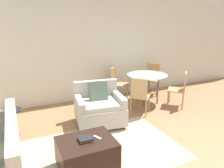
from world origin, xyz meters
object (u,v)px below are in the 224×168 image
ottoman (87,153)px  dining_chair_far_right (153,76)px  dining_chair_far_left (117,81)px  dining_chair_near_left (140,94)px  book_stack (85,139)px  dining_chair_near_right (180,87)px  dining_table (147,78)px  tv_remote_primary (97,137)px  armchair (99,108)px  side_table (11,118)px

ottoman → dining_chair_far_right: 3.89m
ottoman → dining_chair_far_left: 3.09m
dining_chair_near_left → dining_chair_far_right: bearing=45.0°
ottoman → dining_chair_far_left: bearing=55.6°
book_stack → dining_chair_near_right: (2.95, 1.31, 0.03)m
dining_table → dining_chair_far_left: size_ratio=1.18×
dining_chair_near_right → dining_chair_far_left: same height
book_stack → ottoman: bearing=-72.8°
dining_table → dining_chair_near_right: dining_chair_near_right is taller
book_stack → tv_remote_primary: (0.18, -0.00, -0.02)m
book_stack → armchair: bearing=60.4°
dining_chair_near_left → dining_chair_far_left: bearing=90.0°
tv_remote_primary → dining_chair_far_left: size_ratio=0.16×
tv_remote_primary → dining_chair_far_left: 2.97m
dining_chair_far_left → dining_table: bearing=-45.0°
tv_remote_primary → side_table: 1.89m
dining_table → dining_chair_far_right: dining_chair_far_right is taller
ottoman → tv_remote_primary: size_ratio=5.54×
dining_table → dining_chair_near_right: size_ratio=1.18×
dining_chair_near_right → dining_chair_far_left: 1.70m
tv_remote_primary → dining_chair_far_right: dining_chair_far_right is taller
ottoman → book_stack: (-0.01, 0.02, 0.24)m
armchair → side_table: 1.72m
dining_chair_near_left → dining_chair_far_left: size_ratio=1.00×
armchair → dining_table: size_ratio=1.01×
side_table → dining_table: size_ratio=0.50×
dining_table → dining_chair_near_left: 0.87m
tv_remote_primary → dining_chair_near_left: size_ratio=0.16×
ottoman → dining_chair_near_left: dining_chair_near_left is taller
side_table → dining_table: bearing=7.2°
ottoman → dining_chair_far_right: bearing=40.7°
book_stack → dining_chair_far_left: size_ratio=0.24×
dining_chair_near_left → dining_chair_far_right: same height
armchair → dining_table: 1.76m
ottoman → dining_chair_near_right: dining_chair_near_right is taller
armchair → book_stack: bearing=-119.6°
armchair → book_stack: (-0.73, -1.29, 0.13)m
ottoman → dining_chair_far_right: (2.94, 2.54, 0.27)m
dining_table → dining_chair_near_left: dining_chair_near_left is taller
dining_chair_far_left → dining_chair_far_right: size_ratio=1.00×
ottoman → dining_chair_far_left: dining_chair_far_left is taller
ottoman → dining_table: size_ratio=0.77×
book_stack → dining_table: 3.04m
dining_table → dining_chair_near_left: (-0.60, -0.60, -0.16)m
tv_remote_primary → side_table: size_ratio=0.28×
side_table → dining_chair_near_left: size_ratio=0.59×
dining_chair_near_left → dining_chair_near_right: same height
ottoman → tv_remote_primary: bearing=4.8°
tv_remote_primary → side_table: bearing=127.7°
tv_remote_primary → dining_table: (2.16, 1.92, 0.22)m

